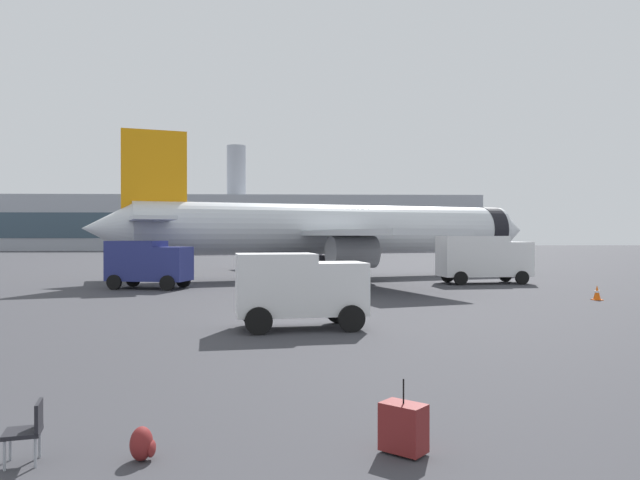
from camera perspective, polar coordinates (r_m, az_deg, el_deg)
The scene contains 10 objects.
airplane_at_gate at distance 46.19m, azimuth 1.21°, elevation 0.96°, with size 34.86×31.86×10.50m.
service_truck at distance 37.87m, azimuth -15.94°, elevation -2.03°, with size 5.16×3.39×2.90m.
fuel_truck at distance 41.88m, azimuth 15.17°, elevation -1.57°, with size 6.21×3.21×3.20m.
cargo_van at distance 20.74m, azimuth -2.01°, elevation -4.44°, with size 4.65×2.89×2.60m.
safety_cone_near at distance 55.13m, azimuth 2.52°, elevation -2.54°, with size 0.44×0.44×0.76m.
safety_cone_mid at distance 33.05m, azimuth 24.76°, elevation -4.56°, with size 0.44×0.44×0.74m.
rolling_suitcase at distance 9.30m, azimuth 7.91°, elevation -17.16°, with size 0.75×0.72×1.10m.
traveller_backpack at distance 9.37m, azimuth -16.46°, elevation -18.06°, with size 0.36×0.40×0.48m.
gate_chair at distance 9.74m, azimuth -25.89°, elevation -15.73°, with size 0.59×0.59×0.86m.
terminal_building at distance 141.00m, azimuth -7.51°, elevation 1.60°, with size 107.47×20.86×24.16m.
Camera 1 is at (0.19, -2.58, 3.19)m, focal length 33.78 mm.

